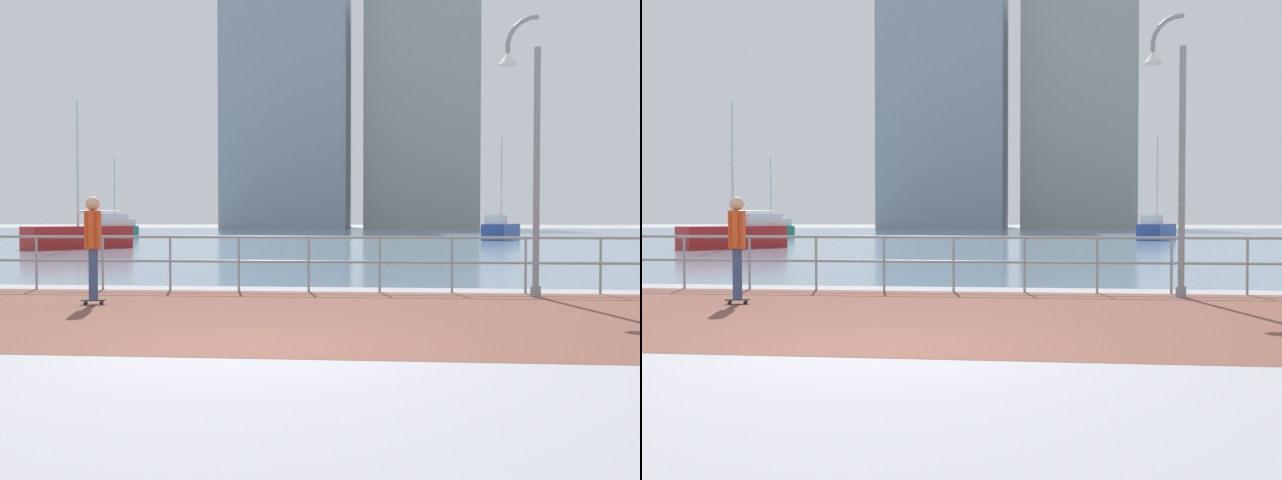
{
  "view_description": "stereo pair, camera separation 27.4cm",
  "coord_description": "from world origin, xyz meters",
  "views": [
    {
      "loc": [
        1.56,
        -8.21,
        1.46
      ],
      "look_at": [
        0.46,
        3.83,
        1.1
      ],
      "focal_mm": 41.83,
      "sensor_mm": 36.0,
      "label": 1
    },
    {
      "loc": [
        1.84,
        -8.18,
        1.46
      ],
      "look_at": [
        0.46,
        3.83,
        1.1
      ],
      "focal_mm": 41.83,
      "sensor_mm": 36.0,
      "label": 2
    }
  ],
  "objects": [
    {
      "name": "sailboat_gray",
      "position": [
        -17.24,
        41.89,
        0.54
      ],
      "size": [
        2.14,
        4.24,
        5.71
      ],
      "color": "#197266",
      "rests_on": "ground"
    },
    {
      "name": "sailboat_yellow",
      "position": [
        9.01,
        42.21,
        0.65
      ],
      "size": [
        3.18,
        5.08,
        6.83
      ],
      "color": "#284799",
      "rests_on": "ground"
    },
    {
      "name": "ground",
      "position": [
        0.0,
        40.0,
        0.0
      ],
      "size": [
        220.0,
        220.0,
        0.0
      ],
      "primitive_type": "plane",
      "color": "#9E9EA3"
    },
    {
      "name": "sailboat_blue",
      "position": [
        -12.88,
        25.81,
        0.66
      ],
      "size": [
        4.33,
        4.79,
        6.95
      ],
      "color": "#B21E1E",
      "rests_on": "ground"
    },
    {
      "name": "lamppost",
      "position": [
        4.11,
        5.77,
        2.86
      ],
      "size": [
        0.82,
        0.36,
        5.17
      ],
      "color": "gray",
      "rests_on": "ground"
    },
    {
      "name": "brick_paving",
      "position": [
        0.0,
        2.87,
        0.0
      ],
      "size": [
        28.0,
        7.03,
        0.01
      ],
      "primitive_type": "cube",
      "color": "brown",
      "rests_on": "ground"
    },
    {
      "name": "skateboarder",
      "position": [
        -3.36,
        3.83,
        1.1
      ],
      "size": [
        0.41,
        0.55,
        1.82
      ],
      "color": "black",
      "rests_on": "ground"
    },
    {
      "name": "waterfront_railing",
      "position": [
        0.0,
        6.39,
        0.76
      ],
      "size": [
        25.25,
        0.06,
        1.1
      ],
      "color": "#8C99A3",
      "rests_on": "ground"
    },
    {
      "name": "tower_steel",
      "position": [
        5.94,
        100.04,
        15.56
      ],
      "size": [
        15.48,
        16.37,
        32.78
      ],
      "color": "#939993",
      "rests_on": "ground"
    },
    {
      "name": "harbor_water",
      "position": [
        0.0,
        51.39,
        0.0
      ],
      "size": [
        180.0,
        88.0,
        0.0
      ],
      "primitive_type": "cube",
      "color": "#6B899E",
      "rests_on": "ground"
    },
    {
      "name": "tower_slate",
      "position": [
        -12.37,
        95.68,
        21.53
      ],
      "size": [
        16.75,
        15.03,
        44.73
      ],
      "color": "#8493A3",
      "rests_on": "ground"
    }
  ]
}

